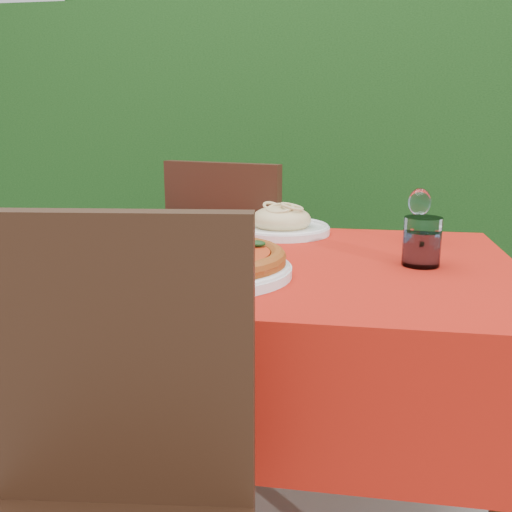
% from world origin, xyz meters
% --- Properties ---
extents(hedge, '(3.20, 0.55, 1.78)m').
position_xyz_m(hedge, '(0.00, 1.55, 0.92)').
color(hedge, black).
rests_on(hedge, ground).
extents(dining_table, '(1.26, 0.86, 0.75)m').
position_xyz_m(dining_table, '(0.00, 0.00, 0.60)').
color(dining_table, '#422515').
rests_on(dining_table, ground).
extents(chair_near, '(0.48, 0.48, 0.95)m').
position_xyz_m(chair_near, '(-0.10, -0.67, 0.55)').
color(chair_near, black).
rests_on(chair_near, ground).
extents(chair_far, '(0.53, 0.53, 0.94)m').
position_xyz_m(chair_far, '(-0.16, 0.62, 0.54)').
color(chair_far, black).
rests_on(chair_far, ground).
extents(pizza_plate, '(0.37, 0.37, 0.07)m').
position_xyz_m(pizza_plate, '(-0.07, -0.16, 0.78)').
color(pizza_plate, white).
rests_on(pizza_plate, dining_table).
extents(pasta_plate, '(0.29, 0.29, 0.08)m').
position_xyz_m(pasta_plate, '(0.03, 0.33, 0.78)').
color(pasta_plate, silver).
rests_on(pasta_plate, dining_table).
extents(water_glass, '(0.09, 0.09, 0.11)m').
position_xyz_m(water_glass, '(0.40, 0.00, 0.80)').
color(water_glass, silver).
rests_on(water_glass, dining_table).
extents(wine_glass, '(0.06, 0.06, 0.15)m').
position_xyz_m(wine_glass, '(0.42, 0.27, 0.85)').
color(wine_glass, white).
rests_on(wine_glass, dining_table).
extents(fork, '(0.12, 0.18, 0.01)m').
position_xyz_m(fork, '(-0.32, -0.07, 0.75)').
color(fork, silver).
rests_on(fork, dining_table).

